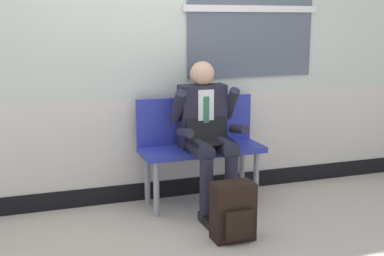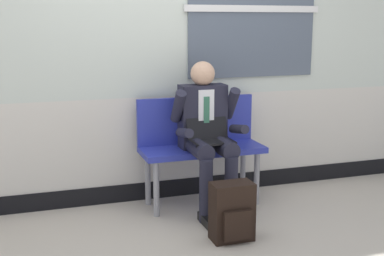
# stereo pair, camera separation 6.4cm
# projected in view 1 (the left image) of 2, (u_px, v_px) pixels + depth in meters

# --- Properties ---
(ground_plane) EXTENTS (18.00, 18.00, 0.00)m
(ground_plane) POSITION_uv_depth(u_px,v_px,m) (183.00, 227.00, 4.08)
(ground_plane) COLOR #B2A899
(station_wall) EXTENTS (6.76, 0.17, 3.19)m
(station_wall) POSITION_uv_depth(u_px,v_px,m) (155.00, 25.00, 4.50)
(station_wall) COLOR beige
(station_wall) RESTS_ON ground
(bench_with_person) EXTENTS (1.08, 0.42, 0.95)m
(bench_with_person) POSITION_uv_depth(u_px,v_px,m) (199.00, 141.00, 4.55)
(bench_with_person) COLOR #28339E
(bench_with_person) RESTS_ON ground
(person_seated) EXTENTS (0.57, 0.70, 1.28)m
(person_seated) POSITION_uv_depth(u_px,v_px,m) (207.00, 132.00, 4.34)
(person_seated) COLOR #1E1E2D
(person_seated) RESTS_ON ground
(backpack) EXTENTS (0.31, 0.22, 0.44)m
(backpack) POSITION_uv_depth(u_px,v_px,m) (233.00, 212.00, 3.81)
(backpack) COLOR black
(backpack) RESTS_ON ground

